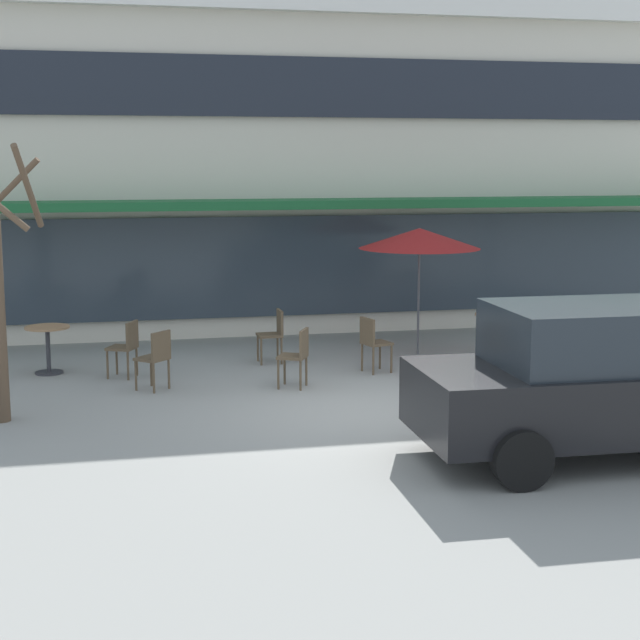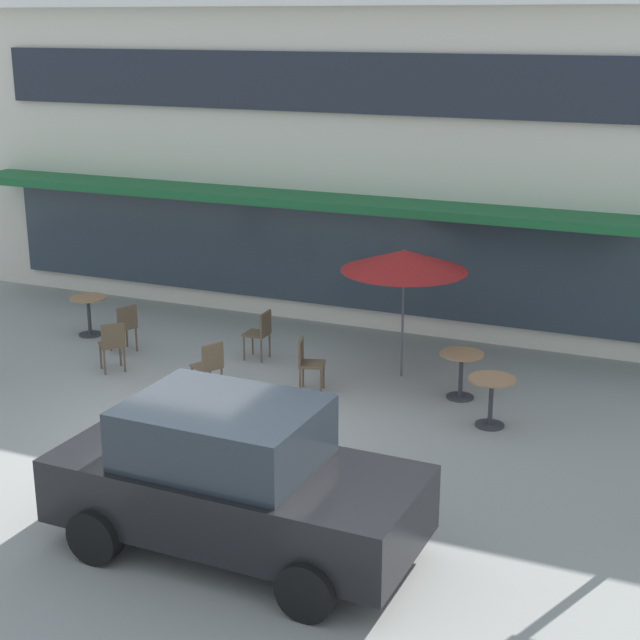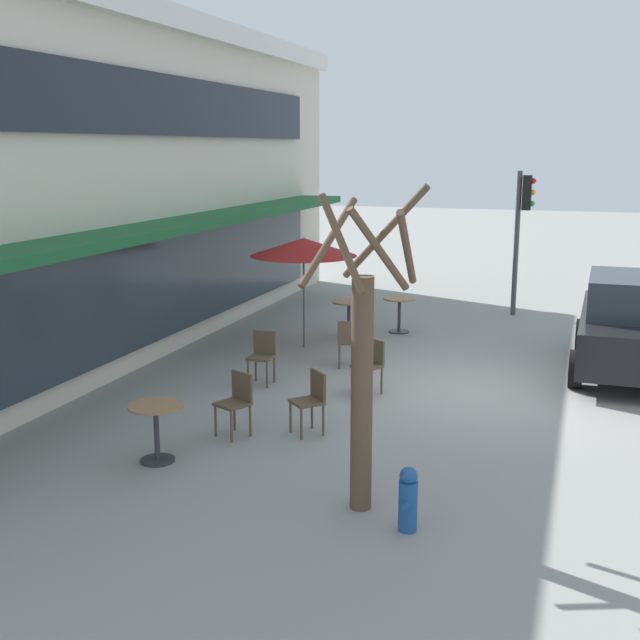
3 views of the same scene
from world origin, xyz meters
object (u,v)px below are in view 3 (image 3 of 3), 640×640
at_px(cafe_chair_0, 237,399).
at_px(parked_sedan, 635,325).
at_px(patio_umbrella_green_folded, 304,247).
at_px(cafe_table_near_wall, 349,313).
at_px(cafe_chair_4, 312,397).
at_px(cafe_chair_1, 349,340).
at_px(cafe_chair_3, 263,353).
at_px(cafe_chair_2, 370,362).
at_px(street_tree, 363,365).
at_px(traffic_light_pole, 522,219).
at_px(cafe_table_by_tree, 156,423).
at_px(cafe_table_streetside, 399,309).

relative_size(cafe_chair_0, parked_sedan, 0.21).
bearing_deg(patio_umbrella_green_folded, cafe_table_near_wall, -25.89).
distance_m(patio_umbrella_green_folded, parked_sedan, 6.25).
bearing_deg(cafe_chair_4, cafe_chair_1, 8.02).
xyz_separation_m(cafe_chair_3, cafe_chair_4, (-2.03, -1.58, 0.00)).
xyz_separation_m(cafe_chair_0, cafe_chair_4, (0.40, -0.96, 0.00)).
bearing_deg(cafe_chair_2, parked_sedan, -57.04).
xyz_separation_m(patio_umbrella_green_folded, street_tree, (-6.67, -3.08, -0.38)).
relative_size(patio_umbrella_green_folded, cafe_chair_0, 2.47).
bearing_deg(cafe_chair_0, parked_sedan, -46.21).
bearing_deg(patio_umbrella_green_folded, cafe_chair_1, -132.45).
height_order(cafe_chair_0, traffic_light_pole, traffic_light_pole).
bearing_deg(cafe_table_near_wall, cafe_table_by_tree, 177.42).
bearing_deg(street_tree, cafe_chair_1, 18.06).
height_order(cafe_table_streetside, cafe_chair_4, cafe_chair_4).
xyz_separation_m(cafe_chair_2, cafe_chair_4, (-2.06, 0.29, 0.00)).
distance_m(cafe_chair_2, street_tree, 4.39).
distance_m(cafe_table_streetside, cafe_chair_0, 6.96).
bearing_deg(parked_sedan, cafe_chair_1, 104.70).
relative_size(parked_sedan, traffic_light_pole, 1.25).
bearing_deg(cafe_chair_3, street_tree, -144.75).
relative_size(cafe_table_near_wall, parked_sedan, 0.18).
relative_size(cafe_table_streetside, cafe_chair_1, 0.85).
bearing_deg(parked_sedan, cafe_table_streetside, 68.73).
xyz_separation_m(cafe_table_near_wall, patio_umbrella_green_folded, (-1.19, 0.58, 1.51)).
relative_size(cafe_table_streetside, patio_umbrella_green_folded, 0.35).
xyz_separation_m(cafe_table_streetside, cafe_chair_1, (-3.08, 0.22, 0.01)).
xyz_separation_m(cafe_table_streetside, cafe_chair_0, (-6.92, 0.69, 0.01)).
distance_m(cafe_chair_0, cafe_chair_4, 1.04).
distance_m(cafe_chair_1, cafe_chair_3, 1.78).
height_order(cafe_chair_1, cafe_chair_2, same).
relative_size(cafe_chair_2, cafe_chair_3, 1.00).
xyz_separation_m(cafe_chair_1, cafe_chair_3, (-1.40, 1.10, 0.00)).
bearing_deg(parked_sedan, cafe_table_near_wall, 78.91).
xyz_separation_m(cafe_table_by_tree, traffic_light_pole, (10.83, -3.52, 1.78)).
bearing_deg(cafe_chair_1, cafe_chair_4, -171.98).
relative_size(patio_umbrella_green_folded, street_tree, 0.62).
height_order(cafe_table_by_tree, cafe_chair_2, cafe_chair_2).
relative_size(cafe_chair_3, parked_sedan, 0.21).
bearing_deg(cafe_table_by_tree, cafe_chair_0, -25.20).
bearing_deg(cafe_chair_3, cafe_chair_0, -165.59).
xyz_separation_m(cafe_table_by_tree, patio_umbrella_green_folded, (6.22, 0.24, 1.51)).
height_order(cafe_table_near_wall, patio_umbrella_green_folded, patio_umbrella_green_folded).
height_order(cafe_table_near_wall, cafe_chair_3, cafe_chair_3).
relative_size(cafe_table_near_wall, street_tree, 0.21).
height_order(patio_umbrella_green_folded, traffic_light_pole, traffic_light_pole).
relative_size(cafe_chair_0, traffic_light_pole, 0.26).
xyz_separation_m(patio_umbrella_green_folded, cafe_chair_1, (-1.18, -1.28, -1.50)).
bearing_deg(cafe_chair_4, patio_umbrella_green_folded, 20.99).
distance_m(cafe_chair_3, traffic_light_pole, 8.22).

